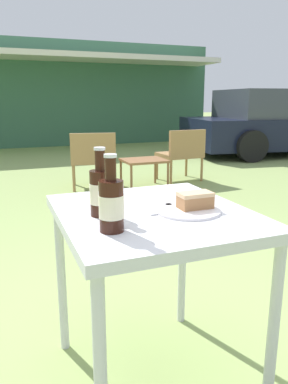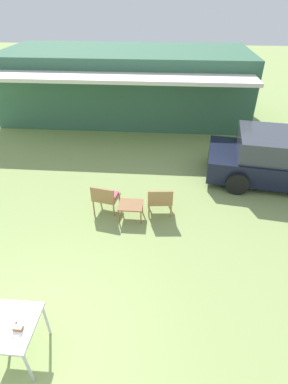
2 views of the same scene
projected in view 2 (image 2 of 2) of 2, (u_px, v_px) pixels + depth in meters
name	position (u px, v px, depth m)	size (l,w,h in m)	color
ground_plane	(23.00, 353.00, 4.53)	(60.00, 60.00, 0.00)	#8CA35B
cabin_building	(127.00, 83.00, 12.33)	(9.63, 5.13, 2.60)	#38664C
parked_car	(286.00, 160.00, 8.25)	(4.53, 2.56, 1.37)	black
wicker_chair_cushioned	(105.00, 196.00, 7.19)	(0.66, 0.57, 0.75)	#9E7547
wicker_chair_plain	(160.00, 199.00, 7.09)	(0.62, 0.52, 0.75)	#9E7547
garden_side_table	(131.00, 206.00, 7.02)	(0.56, 0.48, 0.39)	brown
patio_table	(12.00, 328.00, 4.15)	(0.71, 0.78, 0.76)	silver
cake_on_plate	(17.00, 329.00, 4.04)	(0.25, 0.25, 0.07)	white
fork	(13.00, 329.00, 4.06)	(0.20, 0.02, 0.01)	silver
loose_bottle_cap	(16.00, 323.00, 4.12)	(0.03, 0.03, 0.01)	silver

